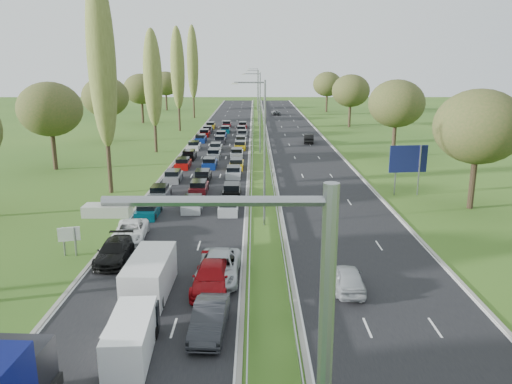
{
  "coord_description": "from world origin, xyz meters",
  "views": [
    {
      "loc": [
        3.68,
        2.86,
        13.23
      ],
      "look_at": [
        3.81,
        48.34,
        1.5
      ],
      "focal_mm": 35.0,
      "sensor_mm": 36.0,
      "label": 1
    }
  ],
  "objects": [
    {
      "name": "near_car_9",
      "position": [
        1.41,
        25.54,
        0.79
      ],
      "size": [
        1.88,
        4.73,
        1.53
      ],
      "primitive_type": "imported",
      "rotation": [
        0.0,
        0.0,
        -0.06
      ],
      "color": "black",
      "rests_on": "near_carriageway"
    },
    {
      "name": "woodland_left",
      "position": [
        -22.0,
        62.63,
        7.68
      ],
      "size": [
        8.0,
        166.0,
        11.1
      ],
      "color": "#2D2116",
      "rests_on": "ground"
    },
    {
      "name": "central_reservation",
      "position": [
        4.5,
        82.5,
        0.55
      ],
      "size": [
        2.36,
        215.0,
        0.32
      ],
      "color": "gray",
      "rests_on": "ground"
    },
    {
      "name": "far_car_2",
      "position": [
        9.37,
        136.57,
        0.67
      ],
      "size": [
        2.34,
        4.77,
        1.3
      ],
      "primitive_type": "imported",
      "rotation": [
        0.0,
        0.0,
        3.18
      ],
      "color": "slate",
      "rests_on": "far_carriageway"
    },
    {
      "name": "near_car_11",
      "position": [
        1.06,
        30.63,
        0.78
      ],
      "size": [
        2.3,
        5.29,
        1.51
      ],
      "primitive_type": "imported",
      "rotation": [
        0.0,
        0.0,
        -0.04
      ],
      "color": "maroon",
      "rests_on": "near_carriageway"
    },
    {
      "name": "far_car_1",
      "position": [
        12.98,
        88.04,
        0.78
      ],
      "size": [
        1.97,
        4.72,
        1.52
      ],
      "primitive_type": "imported",
      "rotation": [
        0.0,
        0.0,
        3.06
      ],
      "color": "black",
      "rests_on": "far_carriageway"
    },
    {
      "name": "woodland_right",
      "position": [
        24.0,
        66.67,
        7.68
      ],
      "size": [
        8.0,
        153.0,
        11.1
      ],
      "color": "#2D2116",
      "rests_on": "ground"
    },
    {
      "name": "near_car_10",
      "position": [
        1.39,
        32.06,
        0.81
      ],
      "size": [
        2.79,
        5.75,
        1.58
      ],
      "primitive_type": "imported",
      "rotation": [
        0.0,
        0.0,
        -0.03
      ],
      "color": "#B8BDC2",
      "rests_on": "near_carriageway"
    },
    {
      "name": "far_carriageway",
      "position": [
        11.25,
        82.5,
        0.0
      ],
      "size": [
        10.5,
        215.0,
        0.04
      ],
      "primitive_type": "cube",
      "color": "black",
      "rests_on": "ground"
    },
    {
      "name": "white_van_rear",
      "position": [
        -2.47,
        30.21,
        1.17
      ],
      "size": [
        2.24,
        5.7,
        2.29
      ],
      "rotation": [
        0.0,
        0.0,
        -0.02
      ],
      "color": "silver",
      "rests_on": "near_carriageway"
    },
    {
      "name": "near_car_2",
      "position": [
        -5.9,
        39.31,
        0.73
      ],
      "size": [
        2.76,
        5.26,
        1.41
      ],
      "primitive_type": "imported",
      "rotation": [
        0.0,
        0.0,
        0.08
      ],
      "color": "white",
      "rests_on": "near_carriageway"
    },
    {
      "name": "white_van_front",
      "position": [
        -2.04,
        23.7,
        0.98
      ],
      "size": [
        1.86,
        4.73,
        1.9
      ],
      "rotation": [
        0.0,
        0.0,
        0.06
      ],
      "color": "white",
      "rests_on": "near_carriageway"
    },
    {
      "name": "traffic_queue_fill",
      "position": [
        -2.23,
        77.33,
        0.44
      ],
      "size": [
        9.11,
        68.71,
        0.8
      ],
      "color": "#053F4C",
      "rests_on": "ground"
    },
    {
      "name": "far_car_0",
      "position": [
        9.29,
        30.46,
        0.75
      ],
      "size": [
        1.89,
        4.35,
        1.46
      ],
      "primitive_type": "imported",
      "rotation": [
        0.0,
        0.0,
        3.1
      ],
      "color": "#9FA3A8",
      "rests_on": "far_carriageway"
    },
    {
      "name": "near_car_3",
      "position": [
        -5.98,
        35.0,
        0.75
      ],
      "size": [
        2.16,
        5.05,
        1.45
      ],
      "primitive_type": "imported",
      "rotation": [
        0.0,
        0.0,
        0.03
      ],
      "color": "black",
      "rests_on": "near_carriageway"
    },
    {
      "name": "near_carriageway",
      "position": [
        -2.25,
        82.5,
        0.0
      ],
      "size": [
        10.5,
        215.0,
        0.04
      ],
      "primitive_type": "cube",
      "color": "black",
      "rests_on": "ground"
    },
    {
      "name": "direction_sign",
      "position": [
        19.4,
        52.93,
        3.57
      ],
      "size": [
        3.99,
        0.55,
        5.2
      ],
      "color": "gray",
      "rests_on": "ground"
    },
    {
      "name": "lamp_columns",
      "position": [
        4.5,
        78.0,
        6.0
      ],
      "size": [
        0.18,
        140.18,
        12.0
      ],
      "color": "gray",
      "rests_on": "ground"
    },
    {
      "name": "info_sign",
      "position": [
        -9.4,
        36.1,
        1.37
      ],
      "size": [
        1.47,
        0.52,
        2.1
      ],
      "color": "gray",
      "rests_on": "ground"
    },
    {
      "name": "poplar_row",
      "position": [
        -11.5,
        68.17,
        12.39
      ],
      "size": [
        2.8,
        127.8,
        22.44
      ],
      "color": "#2D2116",
      "rests_on": "ground"
    },
    {
      "name": "near_car_7",
      "position": [
        -2.44,
        29.72,
        0.8
      ],
      "size": [
        2.28,
        5.39,
        1.55
      ],
      "primitive_type": "imported",
      "rotation": [
        0.0,
        0.0,
        -0.02
      ],
      "color": "#043547",
      "rests_on": "near_carriageway"
    },
    {
      "name": "ground",
      "position": [
        4.5,
        80.0,
        0.0
      ],
      "size": [
        260.0,
        260.0,
        0.0
      ],
      "primitive_type": "plane",
      "color": "#2C5319",
      "rests_on": "ground"
    }
  ]
}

